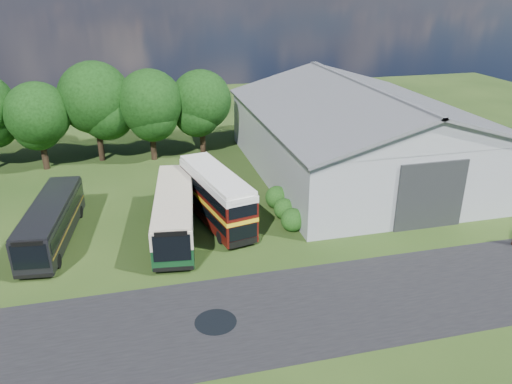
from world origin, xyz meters
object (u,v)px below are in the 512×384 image
object	(u,v)px
bus_green_single	(175,212)
bus_maroon_double	(216,198)
bus_dark_single	(52,221)
storage_shed	(359,127)

from	to	relation	value
bus_green_single	bus_maroon_double	bearing A→B (deg)	24.52
bus_green_single	bus_dark_single	size ratio (longest dim) A/B	1.10
bus_green_single	storage_shed	bearing A→B (deg)	32.94
bus_green_single	bus_dark_single	xyz separation A→B (m)	(-8.12, 0.77, -0.15)
storage_shed	bus_dark_single	size ratio (longest dim) A/B	2.39
storage_shed	bus_green_single	bearing A→B (deg)	-154.22
storage_shed	bus_green_single	xyz separation A→B (m)	(-17.49, -8.45, -2.53)
bus_maroon_double	bus_dark_single	distance (m)	11.22
bus_green_single	bus_dark_single	bearing A→B (deg)	-178.22
storage_shed	bus_green_single	distance (m)	19.58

